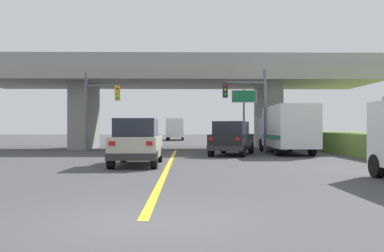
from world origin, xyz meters
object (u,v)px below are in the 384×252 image
Objects in this scene: semi_truck_distant at (175,129)px; traffic_signal_nearside at (250,102)px; highway_sign at (244,104)px; suv_lead at (137,142)px; traffic_signal_farside at (98,104)px; box_truck at (286,129)px; suv_crossing at (232,138)px.

traffic_signal_nearside is at bearing -79.85° from semi_truck_distant.
suv_lead is at bearing -117.95° from highway_sign.
semi_truck_distant is (4.36, 30.32, -1.67)m from traffic_signal_farside.
traffic_signal_nearside reaches higher than traffic_signal_farside.
traffic_signal_nearside is at bearing -4.95° from traffic_signal_farside.
traffic_signal_farside is 30.68m from semi_truck_distant.
box_truck is 12.34m from traffic_signal_farside.
suv_lead is 0.87× the size of traffic_signal_farside.
highway_sign is at bearing 13.50° from traffic_signal_farside.
traffic_signal_nearside reaches higher than semi_truck_distant.
suv_crossing is 33.16m from semi_truck_distant.
traffic_signal_farside is at bearing -166.50° from highway_sign.
traffic_signal_farside is at bearing 174.48° from box_truck.
traffic_signal_nearside is at bearing 53.96° from suv_lead.
traffic_signal_farside is at bearing 175.05° from traffic_signal_nearside.
semi_truck_distant reaches higher than suv_lead.
suv_crossing is at bearing -82.72° from semi_truck_distant.
highway_sign is at bearing 62.05° from suv_lead.
suv_lead is at bearing -68.69° from traffic_signal_farside.
traffic_signal_nearside is at bearing 171.95° from box_truck.
traffic_signal_farside is at bearing -179.75° from suv_crossing.
semi_truck_distant is (-5.62, 27.93, -1.80)m from highway_sign.
traffic_signal_farside is (-8.56, 2.57, 2.21)m from suv_crossing.
suv_crossing is 5.67m from highway_sign.
box_truck reaches higher than suv_lead.
suv_lead is 0.86× the size of traffic_signal_nearside.
semi_truck_distant is (0.67, 39.77, 0.54)m from suv_lead.
highway_sign reaches higher than box_truck.
semi_truck_distant is at bearing 89.04° from suv_lead.
box_truck is (3.61, 1.39, 0.58)m from suv_crossing.
highway_sign reaches higher than suv_crossing.
suv_lead is 0.92× the size of suv_crossing.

